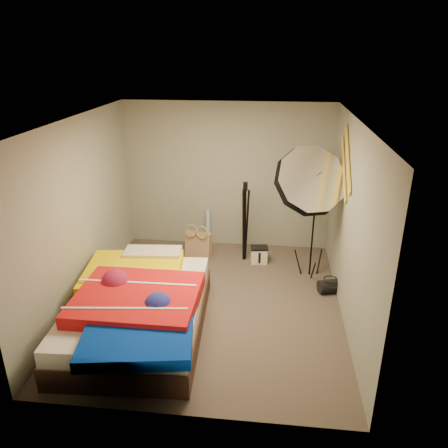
# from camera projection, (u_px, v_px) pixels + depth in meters

# --- Properties ---
(floor) EXTENTS (4.00, 4.00, 0.00)m
(floor) POSITION_uv_depth(u_px,v_px,m) (212.00, 303.00, 6.05)
(floor) COLOR brown
(floor) RESTS_ON ground
(ceiling) EXTENTS (4.00, 4.00, 0.00)m
(ceiling) POSITION_uv_depth(u_px,v_px,m) (210.00, 121.00, 5.11)
(ceiling) COLOR silver
(ceiling) RESTS_ON wall_back
(wall_back) EXTENTS (3.50, 0.00, 3.50)m
(wall_back) POSITION_uv_depth(u_px,v_px,m) (227.00, 177.00, 7.42)
(wall_back) COLOR gray
(wall_back) RESTS_ON floor
(wall_front) EXTENTS (3.50, 0.00, 3.50)m
(wall_front) POSITION_uv_depth(u_px,v_px,m) (178.00, 305.00, 3.74)
(wall_front) COLOR gray
(wall_front) RESTS_ON floor
(wall_left) EXTENTS (0.00, 4.00, 4.00)m
(wall_left) POSITION_uv_depth(u_px,v_px,m) (80.00, 214.00, 5.76)
(wall_left) COLOR gray
(wall_left) RESTS_ON floor
(wall_right) EXTENTS (0.00, 4.00, 4.00)m
(wall_right) POSITION_uv_depth(u_px,v_px,m) (351.00, 225.00, 5.40)
(wall_right) COLOR gray
(wall_right) RESTS_ON floor
(tote_bag) EXTENTS (0.47, 0.30, 0.45)m
(tote_bag) POSITION_uv_depth(u_px,v_px,m) (198.00, 245.00, 7.31)
(tote_bag) COLOR tan
(tote_bag) RESTS_ON floor
(wrapping_roll) EXTENTS (0.10, 0.20, 0.68)m
(wrapping_roll) POSITION_uv_depth(u_px,v_px,m) (208.00, 229.00, 7.66)
(wrapping_roll) COLOR #5198B4
(wrapping_roll) RESTS_ON floor
(camera_case) EXTENTS (0.28, 0.21, 0.26)m
(camera_case) POSITION_uv_depth(u_px,v_px,m) (259.00, 255.00, 7.14)
(camera_case) COLOR silver
(camera_case) RESTS_ON floor
(duffel_bag) EXTENTS (0.37, 0.29, 0.20)m
(duffel_bag) POSITION_uv_depth(u_px,v_px,m) (330.00, 286.00, 6.29)
(duffel_bag) COLOR black
(duffel_bag) RESTS_ON floor
(wall_stripe_upper) EXTENTS (0.02, 0.91, 0.78)m
(wall_stripe_upper) POSITION_uv_depth(u_px,v_px,m) (348.00, 158.00, 5.69)
(wall_stripe_upper) COLOR gold
(wall_stripe_upper) RESTS_ON wall_right
(wall_stripe_lower) EXTENTS (0.02, 0.91, 0.78)m
(wall_stripe_lower) POSITION_uv_depth(u_px,v_px,m) (344.00, 168.00, 5.99)
(wall_stripe_lower) COLOR gold
(wall_stripe_lower) RESTS_ON wall_right
(bed) EXTENTS (1.76, 2.52, 0.66)m
(bed) POSITION_uv_depth(u_px,v_px,m) (138.00, 308.00, 5.34)
(bed) COLOR #432A22
(bed) RESTS_ON floor
(photo_umbrella) EXTENTS (1.16, 0.98, 2.16)m
(photo_umbrella) POSITION_uv_depth(u_px,v_px,m) (309.00, 182.00, 6.09)
(photo_umbrella) COLOR black
(photo_umbrella) RESTS_ON floor
(camera_tripod) EXTENTS (0.08, 0.08, 1.34)m
(camera_tripod) POSITION_uv_depth(u_px,v_px,m) (245.00, 216.00, 7.02)
(camera_tripod) COLOR black
(camera_tripod) RESTS_ON floor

